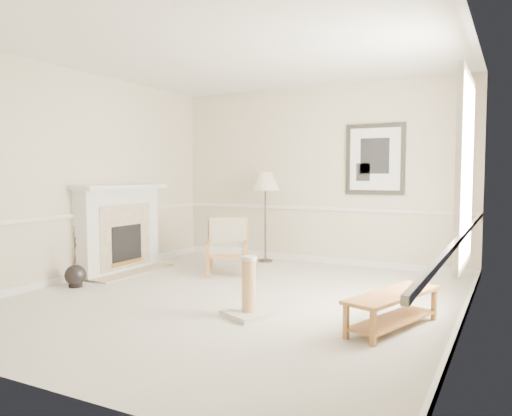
{
  "coord_description": "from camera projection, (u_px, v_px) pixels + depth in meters",
  "views": [
    {
      "loc": [
        2.92,
        -5.02,
        1.48
      ],
      "look_at": [
        -0.08,
        0.7,
        1.03
      ],
      "focal_mm": 35.0,
      "sensor_mm": 36.0,
      "label": 1
    }
  ],
  "objects": [
    {
      "name": "fireplace",
      "position": [
        119.0,
        229.0,
        7.46
      ],
      "size": [
        0.64,
        1.64,
        1.31
      ],
      "color": "white",
      "rests_on": "ground"
    },
    {
      "name": "ground",
      "position": [
        235.0,
        299.0,
        5.89
      ],
      "size": [
        5.5,
        5.5,
        0.0
      ],
      "primitive_type": "plane",
      "color": "silver",
      "rests_on": "ground"
    },
    {
      "name": "room",
      "position": [
        248.0,
        140.0,
        5.77
      ],
      "size": [
        5.04,
        5.54,
        2.92
      ],
      "color": "beige",
      "rests_on": "ground"
    },
    {
      "name": "floor_vase",
      "position": [
        75.0,
        276.0,
        6.5
      ],
      "size": [
        0.27,
        0.27,
        0.8
      ],
      "rotation": [
        0.0,
        0.0,
        0.14
      ],
      "color": "black",
      "rests_on": "ground"
    },
    {
      "name": "bench",
      "position": [
        393.0,
        305.0,
        4.74
      ],
      "size": [
        0.73,
        1.27,
        0.35
      ],
      "rotation": [
        0.0,
        0.0,
        -0.32
      ],
      "color": "#AF7238",
      "rests_on": "ground"
    },
    {
      "name": "armchair",
      "position": [
        228.0,
        243.0,
        7.42
      ],
      "size": [
        0.85,
        0.87,
        0.81
      ],
      "rotation": [
        0.0,
        0.0,
        0.5
      ],
      "color": "#AF7238",
      "rests_on": "ground"
    },
    {
      "name": "floor_lamp",
      "position": [
        265.0,
        184.0,
        8.29
      ],
      "size": [
        0.62,
        0.62,
        1.5
      ],
      "rotation": [
        0.0,
        0.0,
        -0.4
      ],
      "color": "black",
      "rests_on": "ground"
    },
    {
      "name": "scratching_post",
      "position": [
        249.0,
        298.0,
        5.15
      ],
      "size": [
        0.59,
        0.59,
        0.63
      ],
      "rotation": [
        0.0,
        0.0,
        -0.43
      ],
      "color": "beige",
      "rests_on": "ground"
    }
  ]
}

